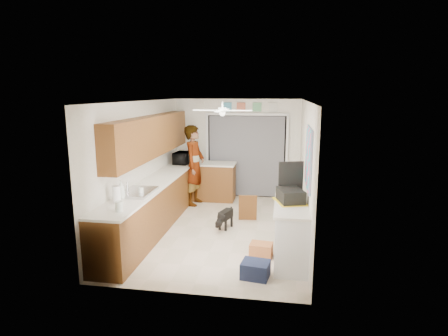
{
  "coord_description": "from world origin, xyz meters",
  "views": [
    {
      "loc": [
        1.19,
        -6.96,
        2.67
      ],
      "look_at": [
        0.0,
        0.4,
        1.15
      ],
      "focal_mm": 30.0,
      "sensor_mm": 36.0,
      "label": 1
    }
  ],
  "objects_px": {
    "soap_bottle": "(121,189)",
    "paper_towel_roll": "(116,195)",
    "microwave": "(183,158)",
    "navy_crate": "(255,270)",
    "cardboard_box": "(261,250)",
    "man": "(194,165)",
    "dog": "(226,218)",
    "suitcase": "(291,195)"
  },
  "relations": [
    {
      "from": "soap_bottle",
      "to": "navy_crate",
      "type": "relative_size",
      "value": 0.81
    },
    {
      "from": "navy_crate",
      "to": "suitcase",
      "type": "bearing_deg",
      "value": 58.92
    },
    {
      "from": "paper_towel_roll",
      "to": "dog",
      "type": "height_order",
      "value": "paper_towel_roll"
    },
    {
      "from": "soap_bottle",
      "to": "paper_towel_roll",
      "type": "bearing_deg",
      "value": -83.49
    },
    {
      "from": "microwave",
      "to": "dog",
      "type": "distance_m",
      "value": 2.37
    },
    {
      "from": "microwave",
      "to": "dog",
      "type": "bearing_deg",
      "value": -137.51
    },
    {
      "from": "dog",
      "to": "cardboard_box",
      "type": "bearing_deg",
      "value": -38.91
    },
    {
      "from": "navy_crate",
      "to": "paper_towel_roll",
      "type": "bearing_deg",
      "value": 172.7
    },
    {
      "from": "soap_bottle",
      "to": "suitcase",
      "type": "xyz_separation_m",
      "value": [
        2.75,
        0.28,
        -0.06
      ]
    },
    {
      "from": "cardboard_box",
      "to": "man",
      "type": "distance_m",
      "value": 3.35
    },
    {
      "from": "suitcase",
      "to": "cardboard_box",
      "type": "bearing_deg",
      "value": 172.77
    },
    {
      "from": "cardboard_box",
      "to": "navy_crate",
      "type": "bearing_deg",
      "value": -92.93
    },
    {
      "from": "cardboard_box",
      "to": "dog",
      "type": "bearing_deg",
      "value": 123.0
    },
    {
      "from": "suitcase",
      "to": "navy_crate",
      "type": "distance_m",
      "value": 1.32
    },
    {
      "from": "microwave",
      "to": "cardboard_box",
      "type": "distance_m",
      "value": 3.76
    },
    {
      "from": "suitcase",
      "to": "man",
      "type": "relative_size",
      "value": 0.25
    },
    {
      "from": "navy_crate",
      "to": "dog",
      "type": "relative_size",
      "value": 0.75
    },
    {
      "from": "microwave",
      "to": "dog",
      "type": "xyz_separation_m",
      "value": [
        1.34,
        -1.74,
        -0.88
      ]
    },
    {
      "from": "microwave",
      "to": "navy_crate",
      "type": "xyz_separation_m",
      "value": [
        2.08,
        -3.67,
        -0.96
      ]
    },
    {
      "from": "microwave",
      "to": "paper_towel_roll",
      "type": "distance_m",
      "value": 3.39
    },
    {
      "from": "navy_crate",
      "to": "microwave",
      "type": "bearing_deg",
      "value": 119.54
    },
    {
      "from": "microwave",
      "to": "man",
      "type": "distance_m",
      "value": 0.44
    },
    {
      "from": "paper_towel_roll",
      "to": "man",
      "type": "height_order",
      "value": "man"
    },
    {
      "from": "navy_crate",
      "to": "cardboard_box",
      "type": "bearing_deg",
      "value": 87.07
    },
    {
      "from": "soap_bottle",
      "to": "dog",
      "type": "distance_m",
      "value": 2.25
    },
    {
      "from": "suitcase",
      "to": "cardboard_box",
      "type": "xyz_separation_m",
      "value": [
        -0.45,
        -0.08,
        -0.93
      ]
    },
    {
      "from": "soap_bottle",
      "to": "man",
      "type": "height_order",
      "value": "man"
    },
    {
      "from": "man",
      "to": "paper_towel_roll",
      "type": "bearing_deg",
      "value": 176.95
    },
    {
      "from": "paper_towel_roll",
      "to": "man",
      "type": "xyz_separation_m",
      "value": [
        0.5,
        3.16,
        -0.13
      ]
    },
    {
      "from": "soap_bottle",
      "to": "paper_towel_roll",
      "type": "distance_m",
      "value": 0.25
    },
    {
      "from": "paper_towel_roll",
      "to": "navy_crate",
      "type": "relative_size",
      "value": 0.71
    },
    {
      "from": "man",
      "to": "dog",
      "type": "height_order",
      "value": "man"
    },
    {
      "from": "cardboard_box",
      "to": "navy_crate",
      "type": "height_order",
      "value": "navy_crate"
    },
    {
      "from": "man",
      "to": "cardboard_box",
      "type": "bearing_deg",
      "value": -140.94
    },
    {
      "from": "dog",
      "to": "suitcase",
      "type": "bearing_deg",
      "value": -24.4
    },
    {
      "from": "soap_bottle",
      "to": "dog",
      "type": "height_order",
      "value": "soap_bottle"
    },
    {
      "from": "soap_bottle",
      "to": "navy_crate",
      "type": "distance_m",
      "value": 2.52
    },
    {
      "from": "navy_crate",
      "to": "dog",
      "type": "height_order",
      "value": "dog"
    },
    {
      "from": "cardboard_box",
      "to": "man",
      "type": "xyz_separation_m",
      "value": [
        -1.77,
        2.71,
        0.84
      ]
    },
    {
      "from": "paper_towel_roll",
      "to": "suitcase",
      "type": "xyz_separation_m",
      "value": [
        2.72,
        0.52,
        -0.04
      ]
    },
    {
      "from": "microwave",
      "to": "paper_towel_roll",
      "type": "xyz_separation_m",
      "value": [
        -0.15,
        -3.39,
        -0.0
      ]
    },
    {
      "from": "suitcase",
      "to": "navy_crate",
      "type": "xyz_separation_m",
      "value": [
        -0.49,
        -0.81,
        -0.92
      ]
    }
  ]
}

